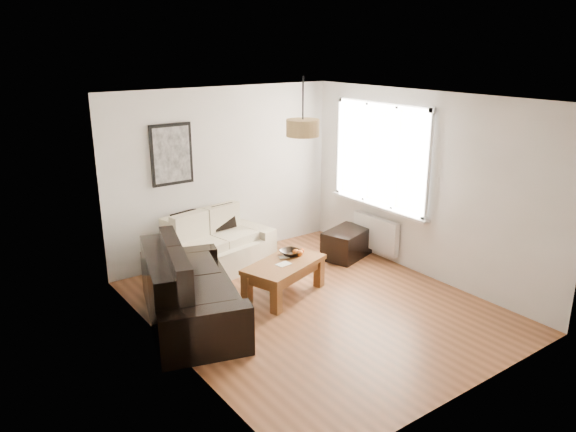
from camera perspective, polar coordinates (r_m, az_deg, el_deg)
floor at (r=7.08m, az=2.89°, el=-9.33°), size 4.50×4.50×0.00m
ceiling at (r=6.35m, az=3.25°, el=12.11°), size 3.80×4.50×0.00m
wall_back at (r=8.41m, az=-6.63°, el=4.37°), size 3.80×0.04×2.60m
wall_front at (r=5.15m, az=19.01°, el=-5.09°), size 3.80×0.04×2.60m
wall_left at (r=5.66m, az=-12.13°, el=-2.46°), size 0.04×4.50×2.60m
wall_right at (r=7.89m, az=13.88°, el=3.10°), size 0.04×4.50×2.60m
window_bay at (r=8.32m, az=9.67°, el=6.22°), size 0.14×1.90×1.60m
radiator at (r=8.61m, az=9.07°, el=-1.79°), size 0.10×0.90×0.52m
poster at (r=7.93m, az=-12.00°, el=6.26°), size 0.62×0.04×0.87m
pendant_shade at (r=6.63m, az=1.54°, el=9.14°), size 0.40×0.40×0.20m
loveseat_cream at (r=8.04m, az=-7.71°, el=-2.83°), size 1.83×1.23×0.84m
sofa_leather at (r=6.66m, az=-10.04°, el=-7.24°), size 1.52×2.22×0.88m
coffee_table at (r=7.29m, az=-0.40°, el=-6.49°), size 1.26×0.94×0.46m
ottoman at (r=8.59m, az=6.11°, el=-2.85°), size 0.88×0.71×0.44m
cushion_left at (r=7.98m, az=-10.58°, el=-0.87°), size 0.39×0.19×0.38m
cushion_right at (r=8.24m, az=-6.84°, el=-0.10°), size 0.39×0.16×0.38m
fruit_bowl at (r=7.42m, az=0.26°, el=-3.83°), size 0.30×0.30×0.07m
orange_a at (r=7.40m, az=1.22°, el=-3.86°), size 0.10×0.10×0.09m
orange_b at (r=7.48m, az=1.45°, el=-3.63°), size 0.08×0.08×0.07m
orange_c at (r=7.42m, az=0.82°, el=-3.78°), size 0.11×0.11×0.09m
papers at (r=7.13m, az=-0.46°, el=-5.02°), size 0.20×0.16×0.01m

